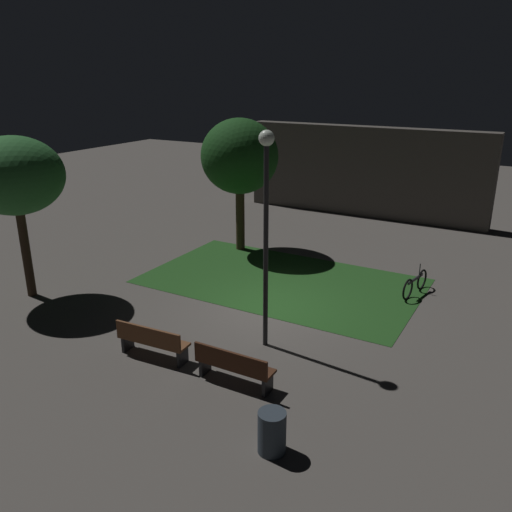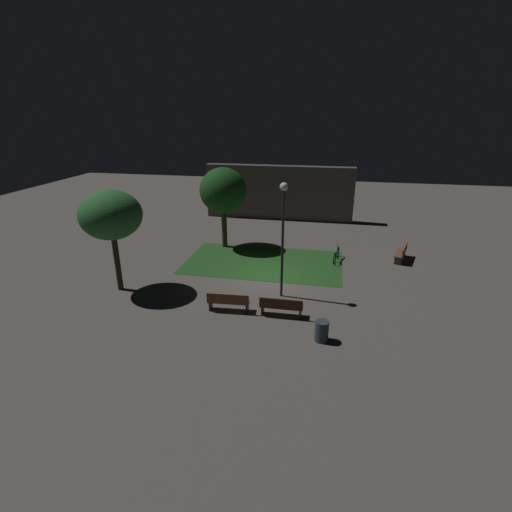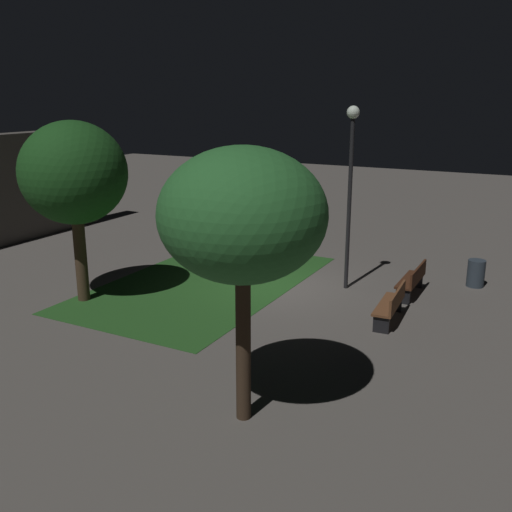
{
  "view_description": "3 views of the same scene",
  "coord_description": "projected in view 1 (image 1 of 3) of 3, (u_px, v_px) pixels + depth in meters",
  "views": [
    {
      "loc": [
        6.42,
        -12.28,
        6.46
      ],
      "look_at": [
        -0.83,
        0.56,
        1.28
      ],
      "focal_mm": 36.69,
      "sensor_mm": 36.0,
      "label": 1
    },
    {
      "loc": [
        2.86,
        -18.0,
        8.13
      ],
      "look_at": [
        -0.69,
        -0.1,
        1.16
      ],
      "focal_mm": 26.95,
      "sensor_mm": 36.0,
      "label": 2
    },
    {
      "loc": [
        -14.88,
        -7.32,
        5.59
      ],
      "look_at": [
        -1.14,
        -0.04,
        1.24
      ],
      "focal_mm": 40.69,
      "sensor_mm": 36.0,
      "label": 3
    }
  ],
  "objects": [
    {
      "name": "grass_lawn",
      "position": [
        281.0,
        281.0,
        17.14
      ],
      "size": [
        8.76,
        5.16,
        0.01
      ],
      "primitive_type": "cube",
      "color": "#23511E",
      "rests_on": "ground"
    },
    {
      "name": "bench_path_side",
      "position": [
        152.0,
        340.0,
        12.36
      ],
      "size": [
        1.83,
        0.59,
        0.88
      ],
      "color": "brown",
      "rests_on": "ground"
    },
    {
      "name": "bench_front_left",
      "position": [
        233.0,
        365.0,
        11.3
      ],
      "size": [
        1.8,
        0.49,
        0.88
      ],
      "color": "#422314",
      "rests_on": "ground"
    },
    {
      "name": "bicycle",
      "position": [
        415.0,
        284.0,
        16.01
      ],
      "size": [
        0.36,
        1.68,
        0.93
      ],
      "color": "black",
      "rests_on": "ground"
    },
    {
      "name": "building_wall_backdrop",
      "position": [
        364.0,
        172.0,
        24.49
      ],
      "size": [
        11.44,
        0.8,
        4.15
      ],
      "primitive_type": "cube",
      "color": "#4C4742",
      "rests_on": "ground"
    },
    {
      "name": "tree_left_canopy",
      "position": [
        14.0,
        176.0,
        14.85
      ],
      "size": [
        2.79,
        2.79,
        4.82
      ],
      "color": "#38281C",
      "rests_on": "ground"
    },
    {
      "name": "tree_lawn_side",
      "position": [
        240.0,
        157.0,
        19.1
      ],
      "size": [
        2.84,
        2.84,
        4.95
      ],
      "color": "#423021",
      "rests_on": "ground"
    },
    {
      "name": "lamp_post_near_wall",
      "position": [
        266.0,
        208.0,
        11.98
      ],
      "size": [
        0.36,
        0.36,
        5.28
      ],
      "color": "black",
      "rests_on": "ground"
    },
    {
      "name": "ground_plane",
      "position": [
        271.0,
        308.0,
        15.21
      ],
      "size": [
        60.0,
        60.0,
        0.0
      ],
      "primitive_type": "plane",
      "color": "#56514C"
    },
    {
      "name": "trash_bin",
      "position": [
        272.0,
        432.0,
        9.31
      ],
      "size": [
        0.52,
        0.52,
        0.82
      ],
      "primitive_type": "cylinder",
      "color": "#2D3842",
      "rests_on": "ground"
    }
  ]
}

